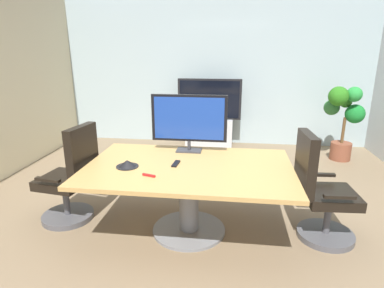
{
  "coord_description": "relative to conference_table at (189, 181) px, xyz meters",
  "views": [
    {
      "loc": [
        0.38,
        -3.02,
        1.85
      ],
      "look_at": [
        -0.04,
        0.18,
        0.88
      ],
      "focal_mm": 29.94,
      "sensor_mm": 36.0,
      "label": 1
    }
  ],
  "objects": [
    {
      "name": "conference_phone",
      "position": [
        -0.59,
        -0.11,
        0.2
      ],
      "size": [
        0.22,
        0.22,
        0.07
      ],
      "color": "black",
      "rests_on": "conference_table"
    },
    {
      "name": "wall_display_unit",
      "position": [
        -0.04,
        3.09,
        -0.12
      ],
      "size": [
        1.2,
        0.36,
        1.31
      ],
      "color": "#B7BABC",
      "rests_on": "ground"
    },
    {
      "name": "office_chair_right",
      "position": [
        1.3,
        0.05,
        -0.11
      ],
      "size": [
        0.61,
        0.59,
        1.09
      ],
      "rotation": [
        0.0,
        0.0,
        1.63
      ],
      "color": "#4C4C51",
      "rests_on": "ground"
    },
    {
      "name": "conference_table",
      "position": [
        0.0,
        0.0,
        0.0
      ],
      "size": [
        2.04,
        1.31,
        0.73
      ],
      "color": "#B2894C",
      "rests_on": "ground"
    },
    {
      "name": "potted_plant",
      "position": [
        2.25,
        2.58,
        0.2
      ],
      "size": [
        0.65,
        0.55,
        1.27
      ],
      "color": "brown",
      "rests_on": "ground"
    },
    {
      "name": "whiteboard_marker",
      "position": [
        -0.32,
        -0.32,
        0.18
      ],
      "size": [
        0.13,
        0.06,
        0.02
      ],
      "primitive_type": "cube",
      "rotation": [
        0.0,
        0.0,
        -0.31
      ],
      "color": "red",
      "rests_on": "conference_table"
    },
    {
      "name": "tv_monitor",
      "position": [
        -0.06,
        0.48,
        0.53
      ],
      "size": [
        0.84,
        0.18,
        0.64
      ],
      "color": "#333338",
      "rests_on": "conference_table"
    },
    {
      "name": "wall_back_glass_partition",
      "position": [
        0.04,
        3.45,
        0.83
      ],
      "size": [
        5.98,
        0.1,
        2.8
      ],
      "primitive_type": "cube",
      "color": "#9EB2B7",
      "rests_on": "ground"
    },
    {
      "name": "remote_control",
      "position": [
        -0.13,
        0.02,
        0.18
      ],
      "size": [
        0.06,
        0.17,
        0.02
      ],
      "primitive_type": "cube",
      "rotation": [
        0.0,
        0.0,
        -0.08
      ],
      "color": "black",
      "rests_on": "conference_table"
    },
    {
      "name": "ground_plane",
      "position": [
        0.04,
        0.07,
        -0.57
      ],
      "size": [
        7.75,
        7.75,
        0.0
      ],
      "primitive_type": "plane",
      "color": "#7A664C"
    },
    {
      "name": "office_chair_left",
      "position": [
        -1.3,
        0.07,
        -0.11
      ],
      "size": [
        0.62,
        0.6,
        1.09
      ],
      "rotation": [
        0.0,
        0.0,
        -1.71
      ],
      "color": "#4C4C51",
      "rests_on": "ground"
    }
  ]
}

